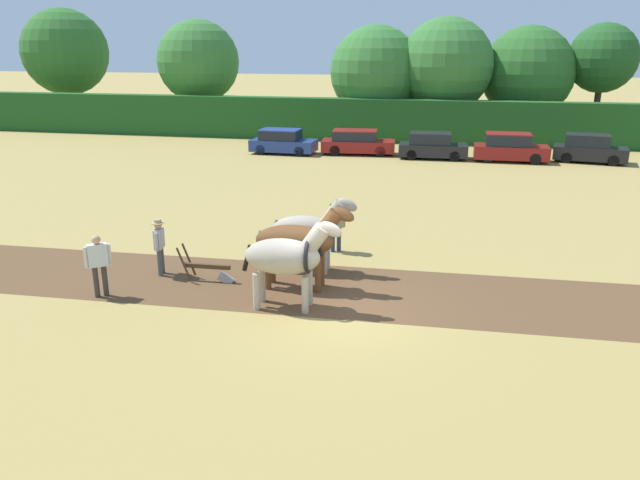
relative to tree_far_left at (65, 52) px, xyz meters
name	(u,v)px	position (x,y,z in m)	size (l,w,h in m)	color
ground_plane	(338,312)	(29.10, -33.74, -5.76)	(240.00, 240.00, 0.00)	#A88E4C
plowed_furrow_strip	(149,277)	(23.27, -32.44, -5.76)	(29.10, 3.81, 0.01)	brown
hedgerow	(415,121)	(29.10, -5.17, -4.32)	(70.09, 1.23, 2.88)	#1E511E
tree_far_left	(65,52)	(0.00, 0.00, 0.00)	(6.94, 6.94, 9.24)	#4C3823
tree_left	(198,62)	(12.45, -1.96, -0.63)	(6.15, 6.15, 8.22)	#423323
tree_center_left	(376,72)	(25.97, -2.16, -1.25)	(6.47, 6.47, 7.75)	#423323
tree_center	(446,66)	(30.87, -1.89, -0.80)	(6.60, 6.60, 8.26)	brown
tree_center_right	(528,73)	(36.57, -0.28, -1.30)	(6.48, 6.48, 7.71)	#423323
tree_right	(603,58)	(41.48, 0.03, -0.31)	(4.73, 4.73, 7.85)	#423323
draft_horse_lead_left	(287,257)	(27.78, -33.69, -4.38)	(2.64, 1.02, 2.42)	#B2A38E
draft_horse_lead_right	(299,241)	(27.75, -32.31, -4.40)	(2.87, 0.97, 2.43)	brown
draft_horse_trail_left	(309,229)	(27.71, -30.93, -4.48)	(2.66, 0.90, 2.35)	#B2A38E
plow	(211,271)	(25.20, -32.38, -5.44)	(1.61, 0.47, 1.13)	#4C331E
farmer_at_plow	(159,243)	(23.55, -32.16, -4.78)	(0.42, 0.65, 1.68)	#4C4C4C
farmer_beside_team	(336,223)	(28.16, -29.00, -4.79)	(0.57, 0.42, 1.66)	#28334C
farmer_onlooker_left	(98,261)	(22.72, -34.03, -4.76)	(0.57, 0.46, 1.71)	#38332D
parked_car_far_left	(283,142)	(21.50, -11.18, -5.05)	(3.99, 1.93, 1.48)	navy
parked_car_left	(357,143)	(26.00, -10.48, -5.05)	(4.53, 2.13, 1.46)	maroon
parked_car_center_left	(432,146)	(30.52, -10.97, -5.04)	(3.98, 1.90, 1.50)	black
parked_car_center	(510,148)	(34.90, -11.06, -5.00)	(4.13, 1.75, 1.61)	maroon
parked_car_center_right	(589,149)	(39.26, -10.42, -5.01)	(4.14, 2.33, 1.58)	black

